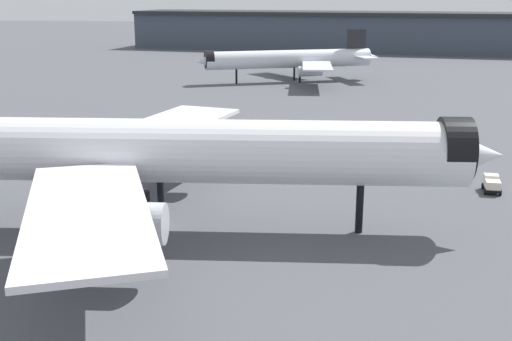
{
  "coord_description": "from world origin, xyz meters",
  "views": [
    {
      "loc": [
        18.56,
        -56.12,
        22.19
      ],
      "look_at": [
        10.22,
        0.3,
        6.03
      ],
      "focal_mm": 44.01,
      "sensor_mm": 36.0,
      "label": 1
    }
  ],
  "objects_px": {
    "airliner_far_taxiway": "(290,59)",
    "traffic_cone_wingtip": "(258,144)",
    "traffic_cone_near_nose": "(199,144)",
    "airliner_near_gate": "(176,152)",
    "baggage_tug_wing": "(492,184)"
  },
  "relations": [
    {
      "from": "airliner_near_gate",
      "to": "airliner_far_taxiway",
      "type": "relative_size",
      "value": 1.3
    },
    {
      "from": "traffic_cone_near_nose",
      "to": "airliner_near_gate",
      "type": "bearing_deg",
      "value": -79.87
    },
    {
      "from": "traffic_cone_wingtip",
      "to": "traffic_cone_near_nose",
      "type": "bearing_deg",
      "value": -171.08
    },
    {
      "from": "traffic_cone_near_nose",
      "to": "traffic_cone_wingtip",
      "type": "xyz_separation_m",
      "value": [
        8.71,
        1.37,
        0.09
      ]
    },
    {
      "from": "airliner_far_taxiway",
      "to": "traffic_cone_wingtip",
      "type": "bearing_deg",
      "value": 69.1
    },
    {
      "from": "traffic_cone_near_nose",
      "to": "traffic_cone_wingtip",
      "type": "height_order",
      "value": "traffic_cone_wingtip"
    },
    {
      "from": "airliner_near_gate",
      "to": "traffic_cone_near_nose",
      "type": "xyz_separation_m",
      "value": [
        -6.03,
        33.75,
        -7.43
      ]
    },
    {
      "from": "airliner_far_taxiway",
      "to": "airliner_near_gate",
      "type": "bearing_deg",
      "value": 67.17
    },
    {
      "from": "airliner_near_gate",
      "to": "baggage_tug_wing",
      "type": "bearing_deg",
      "value": 21.83
    },
    {
      "from": "airliner_far_taxiway",
      "to": "traffic_cone_near_nose",
      "type": "bearing_deg",
      "value": 62.25
    },
    {
      "from": "baggage_tug_wing",
      "to": "traffic_cone_near_nose",
      "type": "height_order",
      "value": "baggage_tug_wing"
    },
    {
      "from": "baggage_tug_wing",
      "to": "traffic_cone_near_nose",
      "type": "distance_m",
      "value": 42.3
    },
    {
      "from": "airliner_far_taxiway",
      "to": "traffic_cone_wingtip",
      "type": "distance_m",
      "value": 71.91
    },
    {
      "from": "traffic_cone_near_nose",
      "to": "traffic_cone_wingtip",
      "type": "bearing_deg",
      "value": 8.92
    },
    {
      "from": "airliner_near_gate",
      "to": "traffic_cone_wingtip",
      "type": "xyz_separation_m",
      "value": [
        2.69,
        35.12,
        -7.34
      ]
    }
  ]
}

